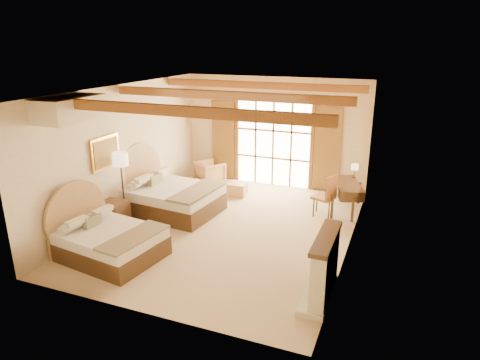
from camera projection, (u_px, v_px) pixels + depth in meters
The scene contains 19 objects.
floor at pixel (228, 228), 10.01m from camera, with size 7.00×7.00×0.00m, color tan.
wall_back at pixel (274, 132), 12.60m from camera, with size 5.50×5.50×0.00m, color beige.
wall_left at pixel (124, 151), 10.46m from camera, with size 7.00×7.00×0.00m, color beige.
wall_right at pixel (354, 176), 8.55m from camera, with size 7.00×7.00×0.00m, color beige.
ceiling at pixel (227, 89), 9.00m from camera, with size 7.00×7.00×0.00m, color #BA7A38.
ceiling_beams at pixel (227, 95), 9.04m from camera, with size 5.39×4.60×0.18m, color #905F26, non-canonical shape.
french_doors at pixel (273, 144), 12.65m from camera, with size 3.95×0.08×2.60m.
fireplace at pixel (323, 271), 7.18m from camera, with size 0.46×1.40×1.16m.
painting at pixel (106, 153), 9.74m from camera, with size 0.06×0.95×0.75m.
canopy_valance at pixel (70, 109), 8.15m from camera, with size 0.70×1.40×0.45m, color beige.
bed_near at pixel (104, 238), 8.62m from camera, with size 2.14×1.73×1.28m.
bed_far at pixel (167, 195), 10.87m from camera, with size 2.39×1.89×1.47m.
nightstand at pixel (114, 216), 9.86m from camera, with size 0.56×0.56×0.67m, color #4E351D.
floor_lamp at pixel (121, 163), 9.98m from camera, with size 0.36×0.36×1.70m.
armchair at pixel (210, 173), 13.00m from camera, with size 0.74×0.76×0.69m, color #A97C4C.
ottoman at pixel (237, 189), 12.08m from camera, with size 0.49×0.49×0.36m, color tan.
desk at pixel (347, 196), 10.91m from camera, with size 1.02×1.50×0.75m.
desk_chair at pixel (324, 203), 10.63m from camera, with size 0.62×0.61×1.08m.
desk_lamp at pixel (355, 167), 11.15m from camera, with size 0.18×0.18×0.36m.
Camera 1 is at (3.62, -8.40, 4.21)m, focal length 32.00 mm.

